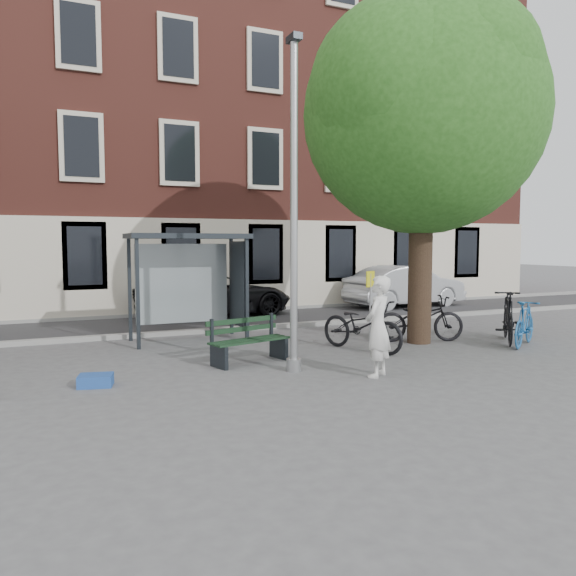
% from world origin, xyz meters
% --- Properties ---
extents(ground, '(90.00, 90.00, 0.00)m').
position_xyz_m(ground, '(0.00, 0.00, 0.00)').
color(ground, '#4C4C4F').
rests_on(ground, ground).
extents(road, '(40.00, 4.00, 0.01)m').
position_xyz_m(road, '(0.00, 7.00, 0.01)').
color(road, '#28282B').
rests_on(road, ground).
extents(curb_near, '(40.00, 0.25, 0.12)m').
position_xyz_m(curb_near, '(0.00, 5.00, 0.06)').
color(curb_near, gray).
rests_on(curb_near, ground).
extents(curb_far, '(40.00, 0.25, 0.12)m').
position_xyz_m(curb_far, '(0.00, 9.00, 0.06)').
color(curb_far, gray).
rests_on(curb_far, ground).
extents(building_row, '(30.00, 8.00, 14.00)m').
position_xyz_m(building_row, '(0.00, 13.00, 7.00)').
color(building_row, brown).
rests_on(building_row, ground).
extents(lamppost, '(0.28, 0.35, 6.11)m').
position_xyz_m(lamppost, '(0.00, 0.00, 2.78)').
color(lamppost, '#9EA0A3').
rests_on(lamppost, ground).
extents(tree_right, '(5.76, 5.60, 8.20)m').
position_xyz_m(tree_right, '(4.01, 1.38, 5.62)').
color(tree_right, black).
rests_on(tree_right, ground).
extents(bus_shelter, '(2.85, 1.45, 2.62)m').
position_xyz_m(bus_shelter, '(-0.61, 4.11, 1.92)').
color(bus_shelter, '#1E2328').
rests_on(bus_shelter, ground).
extents(painter, '(0.79, 0.75, 1.82)m').
position_xyz_m(painter, '(1.20, -0.99, 0.91)').
color(painter, silver).
rests_on(painter, ground).
extents(bench, '(1.79, 0.98, 0.88)m').
position_xyz_m(bench, '(-0.52, 1.07, 0.40)').
color(bench, '#1E2328').
rests_on(bench, ground).
extents(bike_a, '(2.27, 1.42, 1.12)m').
position_xyz_m(bike_a, '(4.11, 1.62, 0.56)').
color(bike_a, black).
rests_on(bike_a, ground).
extents(bike_b, '(1.76, 1.34, 1.06)m').
position_xyz_m(bike_b, '(5.97, 0.15, 0.53)').
color(bike_b, '#1C5B9C').
rests_on(bike_b, ground).
extents(bike_c, '(1.48, 2.30, 1.14)m').
position_xyz_m(bike_c, '(2.22, 1.20, 0.57)').
color(bike_c, black).
rests_on(bike_c, ground).
extents(bike_d, '(1.81, 1.97, 1.26)m').
position_xyz_m(bike_d, '(6.00, 0.68, 0.63)').
color(bike_d, black).
rests_on(bike_d, ground).
extents(car_dark, '(5.31, 2.84, 1.42)m').
position_xyz_m(car_dark, '(0.96, 8.33, 0.71)').
color(car_dark, black).
rests_on(car_dark, ground).
extents(car_silver, '(4.82, 2.03, 1.55)m').
position_xyz_m(car_silver, '(8.23, 7.93, 0.77)').
color(car_silver, '#A8ABB0').
rests_on(car_silver, ground).
extents(blue_crate, '(0.63, 0.52, 0.20)m').
position_xyz_m(blue_crate, '(-3.50, 0.34, 0.10)').
color(blue_crate, '#214899').
rests_on(blue_crate, ground).
extents(notice_sign, '(0.29, 0.13, 1.72)m').
position_xyz_m(notice_sign, '(3.00, 2.11, 1.21)').
color(notice_sign, '#9EA0A3').
rests_on(notice_sign, ground).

